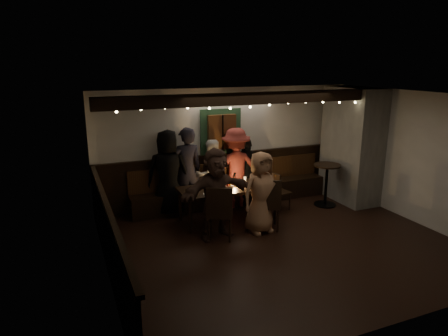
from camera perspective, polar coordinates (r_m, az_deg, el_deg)
name	(u,v)px	position (r m, az deg, el deg)	size (l,w,h in m)	color
room	(294,162)	(8.63, 9.91, 0.87)	(6.02, 5.01, 2.62)	black
dining_table	(228,190)	(8.04, 0.54, -3.16)	(1.96, 0.84, 0.85)	black
chair_near_left	(220,210)	(7.15, -0.65, -6.04)	(0.61, 0.61, 1.03)	black
chair_near_right	(268,202)	(7.61, 6.29, -4.80)	(0.61, 0.61, 1.03)	black
chair_end	(277,189)	(8.70, 7.60, -3.01)	(0.45, 0.45, 0.85)	black
high_top	(326,180)	(9.18, 14.43, -1.62)	(0.60, 0.60, 0.95)	black
person_a	(168,173)	(8.36, -7.97, -0.71)	(0.89, 0.58, 1.81)	black
person_b	(187,170)	(8.47, -5.35, -0.33)	(0.67, 0.44, 1.84)	black
person_c	(211,175)	(8.64, -1.92, -0.96)	(0.75, 0.59, 1.55)	#BAB8B5
person_d	(236,168)	(8.76, 1.68, 0.00)	(1.14, 0.66, 1.77)	maroon
person_e	(246,171)	(8.92, 3.22, -0.48)	(0.90, 0.38, 1.54)	black
person_f	(216,193)	(7.21, -1.16, -3.65)	(1.56, 0.50, 1.68)	#412B23
person_g	(261,192)	(7.48, 5.27, -3.51)	(0.76, 0.50, 1.56)	#AA7653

